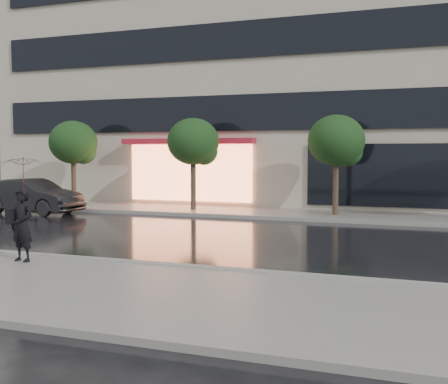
% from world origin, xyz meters
% --- Properties ---
extents(ground, '(120.00, 120.00, 0.00)m').
position_xyz_m(ground, '(0.00, 0.00, 0.00)').
color(ground, black).
rests_on(ground, ground).
extents(sidewalk_near, '(60.00, 4.50, 0.12)m').
position_xyz_m(sidewalk_near, '(0.00, -3.25, 0.06)').
color(sidewalk_near, slate).
rests_on(sidewalk_near, ground).
extents(sidewalk_far, '(60.00, 3.50, 0.12)m').
position_xyz_m(sidewalk_far, '(0.00, 10.25, 0.06)').
color(sidewalk_far, slate).
rests_on(sidewalk_far, ground).
extents(curb_near, '(60.00, 0.25, 0.14)m').
position_xyz_m(curb_near, '(0.00, -1.00, 0.07)').
color(curb_near, gray).
rests_on(curb_near, ground).
extents(curb_far, '(60.00, 0.25, 0.14)m').
position_xyz_m(curb_far, '(0.00, 8.50, 0.07)').
color(curb_far, gray).
rests_on(curb_far, ground).
extents(office_building, '(30.00, 12.76, 18.00)m').
position_xyz_m(office_building, '(-0.00, 17.97, 9.00)').
color(office_building, '#B6AE9A').
rests_on(office_building, ground).
extents(tree_far_west, '(2.20, 2.20, 3.99)m').
position_xyz_m(tree_far_west, '(-8.94, 10.03, 2.92)').
color(tree_far_west, '#33261C').
rests_on(tree_far_west, ground).
extents(tree_mid_west, '(2.20, 2.20, 3.99)m').
position_xyz_m(tree_mid_west, '(-2.94, 10.03, 2.92)').
color(tree_mid_west, '#33261C').
rests_on(tree_mid_west, ground).
extents(tree_mid_east, '(2.20, 2.20, 3.99)m').
position_xyz_m(tree_mid_east, '(3.06, 10.03, 2.92)').
color(tree_mid_east, '#33261C').
rests_on(tree_mid_east, ground).
extents(parked_car, '(4.51, 1.94, 1.45)m').
position_xyz_m(parked_car, '(-9.04, 7.17, 0.72)').
color(parked_car, black).
rests_on(parked_car, ground).
extents(pedestrian_with_umbrella, '(1.08, 1.09, 2.34)m').
position_xyz_m(pedestrian_with_umbrella, '(-1.99, -1.81, 1.68)').
color(pedestrian_with_umbrella, black).
rests_on(pedestrian_with_umbrella, sidewalk_near).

